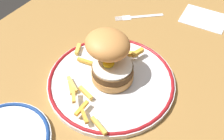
{
  "coord_description": "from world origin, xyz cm",
  "views": [
    {
      "loc": [
        -29.5,
        -23.22,
        49.27
      ],
      "look_at": [
        5.05,
        -0.22,
        4.6
      ],
      "focal_mm": 44.55,
      "sensor_mm": 36.0,
      "label": 1
    }
  ],
  "objects": [
    {
      "name": "burger",
      "position": [
        6.16,
        1.28,
        7.28
      ],
      "size": [
        14.18,
        14.1,
        11.55
      ],
      "color": "#C78843",
      "rests_on": "dinner_plate"
    },
    {
      "name": "fork",
      "position": [
        30.57,
        7.61,
        0.18
      ],
      "size": [
        10.62,
        11.66,
        0.36
      ],
      "color": "silver",
      "rests_on": "ground_plane"
    },
    {
      "name": "ground_plane",
      "position": [
        0.0,
        0.0,
        -2.0
      ],
      "size": [
        127.89,
        80.46,
        4.0
      ],
      "primitive_type": "cube",
      "color": "olive"
    },
    {
      "name": "napkin",
      "position": [
        40.55,
        -8.92,
        0.2
      ],
      "size": [
        11.05,
        13.44,
        0.4
      ],
      "primitive_type": "cube",
      "rotation": [
        0.0,
        0.0,
        0.09
      ],
      "color": "silver",
      "rests_on": "ground_plane"
    },
    {
      "name": "dinner_plate",
      "position": [
        5.05,
        -0.22,
        0.84
      ],
      "size": [
        29.26,
        29.26,
        1.6
      ],
      "color": "silver",
      "rests_on": "ground_plane"
    },
    {
      "name": "fries_pile",
      "position": [
        4.02,
        3.56,
        2.34
      ],
      "size": [
        24.41,
        20.56,
        2.19
      ],
      "color": "gold",
      "rests_on": "dinner_plate"
    }
  ]
}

